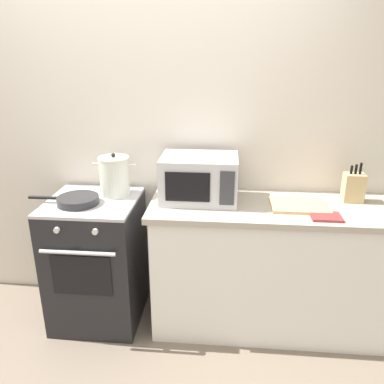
{
  "coord_description": "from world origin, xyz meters",
  "views": [
    {
      "loc": [
        0.55,
        -1.76,
        1.87
      ],
      "look_at": [
        0.33,
        0.6,
        1.0
      ],
      "focal_mm": 36.37,
      "sensor_mm": 36.0,
      "label": 1
    }
  ],
  "objects": [
    {
      "name": "countertop_right",
      "position": [
        0.9,
        0.62,
        0.9
      ],
      "size": [
        1.7,
        0.6,
        0.04
      ],
      "primitive_type": "cube",
      "color": "#ADA393",
      "rests_on": "lower_cabinet_right"
    },
    {
      "name": "stock_pot",
      "position": [
        -0.22,
        0.72,
        1.06
      ],
      "size": [
        0.29,
        0.21,
        0.3
      ],
      "color": "beige",
      "rests_on": "stove"
    },
    {
      "name": "microwave",
      "position": [
        0.37,
        0.68,
        1.07
      ],
      "size": [
        0.5,
        0.37,
        0.3
      ],
      "color": "silver",
      "rests_on": "countertop_right"
    },
    {
      "name": "oven_mitt",
      "position": [
        1.15,
        0.44,
        0.93
      ],
      "size": [
        0.18,
        0.14,
        0.02
      ],
      "primitive_type": "cube",
      "color": "#993333",
      "rests_on": "countertop_right"
    },
    {
      "name": "knife_block",
      "position": [
        1.39,
        0.74,
        1.02
      ],
      "size": [
        0.13,
        0.1,
        0.27
      ],
      "color": "tan",
      "rests_on": "countertop_right"
    },
    {
      "name": "cutting_board",
      "position": [
        1.02,
        0.6,
        0.93
      ],
      "size": [
        0.36,
        0.26,
        0.02
      ],
      "primitive_type": "cube",
      "color": "tan",
      "rests_on": "countertop_right"
    },
    {
      "name": "frying_pan",
      "position": [
        -0.42,
        0.52,
        0.95
      ],
      "size": [
        0.47,
        0.27,
        0.05
      ],
      "color": "#28282B",
      "rests_on": "stove"
    },
    {
      "name": "back_wall",
      "position": [
        0.3,
        0.97,
        1.25
      ],
      "size": [
        4.4,
        0.1,
        2.5
      ],
      "primitive_type": "cube",
      "color": "silver",
      "rests_on": "ground_plane"
    },
    {
      "name": "lower_cabinet_right",
      "position": [
        0.9,
        0.62,
        0.44
      ],
      "size": [
        1.64,
        0.56,
        0.88
      ],
      "primitive_type": "cube",
      "color": "white",
      "rests_on": "ground_plane"
    },
    {
      "name": "stove",
      "position": [
        -0.35,
        0.6,
        0.46
      ],
      "size": [
        0.6,
        0.64,
        0.92
      ],
      "color": "black",
      "rests_on": "ground_plane"
    },
    {
      "name": "ground_plane",
      "position": [
        0.0,
        0.0,
        0.0
      ],
      "size": [
        10.0,
        10.0,
        0.0
      ],
      "primitive_type": "plane",
      "color": "#7A6B5B"
    }
  ]
}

